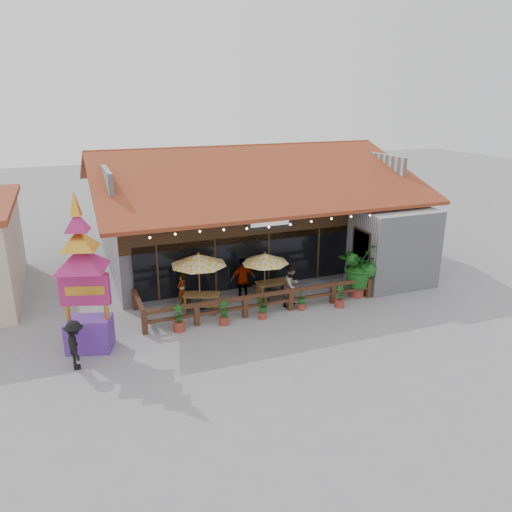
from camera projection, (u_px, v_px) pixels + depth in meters
name	position (u px, v px, depth m)	size (l,w,h in m)	color
ground	(296.00, 304.00, 21.41)	(100.00, 100.00, 0.00)	gray
restaurant_building	(248.00, 219.00, 26.68)	(15.50, 14.73, 6.09)	#A9A9AE
patio_railing	(249.00, 300.00, 20.21)	(10.00, 2.60, 0.92)	#432718
umbrella_left	(199.00, 260.00, 20.24)	(2.84, 2.84, 2.48)	brown
umbrella_right	(265.00, 258.00, 21.16)	(2.53, 2.53, 2.21)	brown
picnic_table_left	(202.00, 299.00, 20.64)	(1.86, 1.75, 0.72)	brown
picnic_table_right	(274.00, 287.00, 21.87)	(1.60, 1.38, 0.77)	brown
thai_sign_tower	(82.00, 263.00, 16.65)	(2.80, 2.80, 6.08)	#562894
tropical_plant	(358.00, 266.00, 21.81)	(2.37, 2.31, 2.50)	maroon
diner_a	(182.00, 291.00, 20.87)	(0.54, 0.35, 1.48)	#382411
diner_b	(292.00, 286.00, 20.96)	(0.87, 0.68, 1.79)	#382411
diner_c	(243.00, 279.00, 21.58)	(1.10, 0.46, 1.88)	#382411
pedestrian	(75.00, 345.00, 16.13)	(1.08, 0.62, 1.68)	black
planter_a	(179.00, 320.00, 18.81)	(0.44, 0.44, 1.08)	maroon
planter_b	(224.00, 314.00, 19.35)	(0.39, 0.41, 0.96)	maroon
planter_c	(263.00, 308.00, 19.86)	(0.64, 0.60, 0.84)	maroon
planter_d	(302.00, 300.00, 20.71)	(0.45, 0.45, 0.84)	maroon
planter_e	(340.00, 298.00, 20.95)	(0.40, 0.41, 0.99)	maroon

